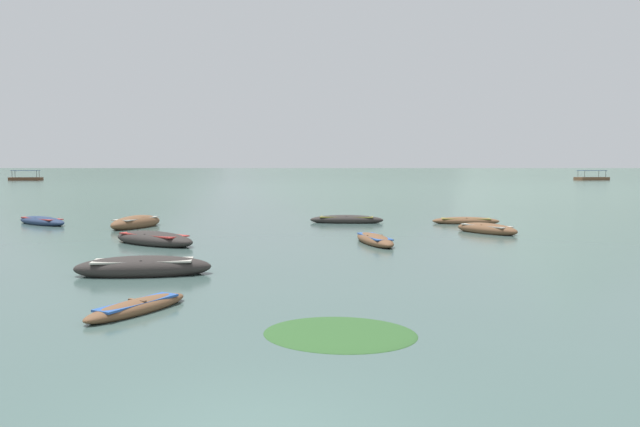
# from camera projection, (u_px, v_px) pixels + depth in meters

# --- Properties ---
(ground_plane) EXTENTS (6000.00, 6000.00, 0.00)m
(ground_plane) POSITION_uv_depth(u_px,v_px,m) (300.00, 167.00, 1502.59)
(ground_plane) COLOR #425B56
(mountain_1) EXTENTS (1131.67, 1131.67, 426.28)m
(mountain_1) POSITION_uv_depth(u_px,v_px,m) (90.00, 107.00, 2233.92)
(mountain_1) COLOR #56665B
(mountain_1) RESTS_ON ground
(mountain_2) EXTENTS (1289.27, 1289.27, 323.00)m
(mountain_2) POSITION_uv_depth(u_px,v_px,m) (379.00, 123.00, 2297.34)
(mountain_2) COLOR #56665B
(mountain_2) RESTS_ON ground
(mountain_3) EXTENTS (1413.89, 1413.89, 536.72)m
(mountain_3) POSITION_uv_depth(u_px,v_px,m) (575.00, 91.00, 2208.34)
(mountain_3) COLOR slate
(mountain_3) RESTS_ON ground
(rowboat_1) EXTENTS (3.94, 1.44, 0.49)m
(rowboat_1) POSITION_uv_depth(u_px,v_px,m) (466.00, 221.00, 36.29)
(rowboat_1) COLOR brown
(rowboat_1) RESTS_ON ground
(rowboat_2) EXTENTS (4.22, 3.88, 0.58)m
(rowboat_2) POSITION_uv_depth(u_px,v_px,m) (42.00, 221.00, 35.89)
(rowboat_2) COLOR navy
(rowboat_2) RESTS_ON ground
(rowboat_3) EXTENTS (2.70, 4.33, 0.83)m
(rowboat_3) POSITION_uv_depth(u_px,v_px,m) (136.00, 223.00, 34.04)
(rowboat_3) COLOR brown
(rowboat_3) RESTS_ON ground
(rowboat_4) EXTENTS (1.78, 4.18, 0.52)m
(rowboat_4) POSITION_uv_depth(u_px,v_px,m) (375.00, 240.00, 26.95)
(rowboat_4) COLOR brown
(rowboat_4) RESTS_ON ground
(rowboat_6) EXTENTS (4.42, 1.56, 0.59)m
(rowboat_6) POSITION_uv_depth(u_px,v_px,m) (347.00, 220.00, 36.78)
(rowboat_6) COLOR #2D2826
(rowboat_6) RESTS_ON ground
(rowboat_7) EXTENTS (4.26, 1.74, 0.75)m
(rowboat_7) POSITION_uv_depth(u_px,v_px,m) (143.00, 267.00, 19.21)
(rowboat_7) COLOR #2D2826
(rowboat_7) RESTS_ON ground
(rowboat_8) EXTENTS (4.55, 3.99, 0.71)m
(rowboat_8) POSITION_uv_depth(u_px,v_px,m) (154.00, 239.00, 26.73)
(rowboat_8) COLOR #2D2826
(rowboat_8) RESTS_ON ground
(rowboat_9) EXTENTS (2.19, 3.01, 0.38)m
(rowboat_9) POSITION_uv_depth(u_px,v_px,m) (137.00, 307.00, 14.31)
(rowboat_9) COLOR brown
(rowboat_9) RESTS_ON ground
(rowboat_10) EXTENTS (3.03, 3.73, 0.63)m
(rowboat_10) POSITION_uv_depth(u_px,v_px,m) (487.00, 229.00, 31.24)
(rowboat_10) COLOR brown
(rowboat_10) RESTS_ON ground
(ferry_0) EXTENTS (8.35, 4.94, 2.54)m
(ferry_0) POSITION_uv_depth(u_px,v_px,m) (592.00, 178.00, 147.90)
(ferry_0) COLOR brown
(ferry_0) RESTS_ON ground
(ferry_1) EXTENTS (7.31, 3.32, 2.54)m
(ferry_1) POSITION_uv_depth(u_px,v_px,m) (26.00, 179.00, 144.92)
(ferry_1) COLOR brown
(ferry_1) RESTS_ON ground
(weed_patch_0) EXTENTS (3.84, 3.62, 0.14)m
(weed_patch_0) POSITION_uv_depth(u_px,v_px,m) (340.00, 334.00, 12.47)
(weed_patch_0) COLOR #2D5628
(weed_patch_0) RESTS_ON ground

